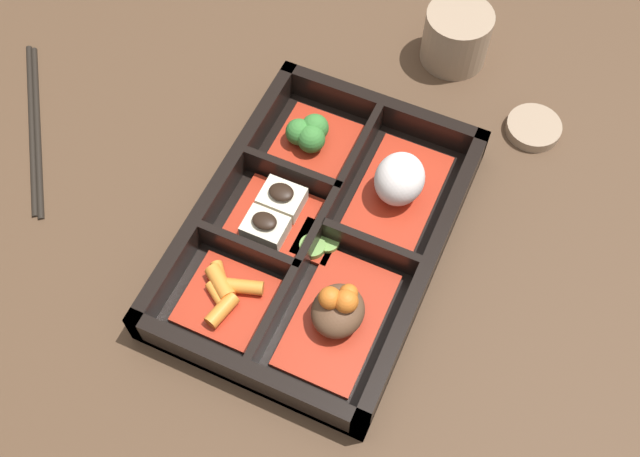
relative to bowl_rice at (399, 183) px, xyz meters
name	(u,v)px	position (x,y,z in m)	size (l,w,h in m)	color
ground_plane	(320,241)	(0.08, -0.05, -0.03)	(3.00, 3.00, 0.00)	#4C3523
bento_base	(320,238)	(0.08, -0.05, -0.03)	(0.34, 0.23, 0.01)	black
bento_rim	(318,230)	(0.08, -0.05, -0.01)	(0.34, 0.23, 0.04)	black
bowl_rice	(399,183)	(0.00, 0.00, 0.00)	(0.13, 0.08, 0.06)	#B22D19
bowl_stew	(338,312)	(0.15, 0.00, 0.00)	(0.13, 0.08, 0.05)	#B22D19
bowl_greens	(311,137)	(-0.02, -0.11, -0.01)	(0.09, 0.08, 0.03)	#B22D19
bowl_tofu	(274,215)	(0.08, -0.10, -0.01)	(0.08, 0.08, 0.03)	#B22D19
bowl_carrots	(227,296)	(0.17, -0.10, -0.02)	(0.08, 0.08, 0.02)	#B22D19
bowl_pickles	(320,243)	(0.09, -0.05, -0.02)	(0.04, 0.04, 0.01)	#B22D19
tea_cup	(456,36)	(-0.21, -0.01, 0.00)	(0.08, 0.08, 0.07)	gray
chopsticks	(35,125)	(0.07, -0.40, -0.03)	(0.20, 0.16, 0.01)	black
sauce_dish	(534,128)	(-0.15, 0.10, -0.03)	(0.06, 0.06, 0.01)	gray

